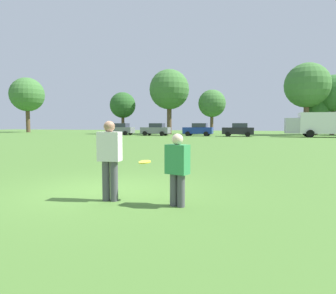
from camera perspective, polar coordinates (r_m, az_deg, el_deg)
The scene contains 17 objects.
ground_plane at distance 7.90m, azimuth -11.77°, elevation -8.07°, with size 145.95×145.95×0.00m, color #47702D.
player_thrower at distance 6.70m, azimuth -10.97°, elevation -1.69°, with size 0.51×0.33×1.76m.
player_defender at distance 6.15m, azimuth 1.79°, elevation -3.64°, with size 0.52×0.39×1.50m.
frisbee at distance 6.62m, azimuth -4.43°, elevation -2.84°, with size 0.27×0.27×0.07m.
traffic_cone at distance 17.80m, azimuth -9.92°, elevation -0.42°, with size 0.32×0.32×0.48m.
parked_car_near_left at distance 47.47m, azimuth -8.98°, elevation 3.37°, with size 4.23×2.27×1.82m.
parked_car_mid_left at distance 44.45m, azimuth -2.32°, elevation 3.36°, with size 4.23×2.27×1.82m.
parked_car_center at distance 43.44m, azimuth 5.77°, elevation 3.32°, with size 4.23×2.27×1.82m.
parked_car_mid_right at distance 42.31m, azimuth 13.19°, elevation 3.20°, with size 4.23×2.27×1.82m.
box_truck at distance 43.69m, azimuth 27.13°, elevation 3.96°, with size 8.53×3.10×3.18m.
tree_west_oak at distance 69.40m, azimuth -25.11°, elevation 8.94°, with size 6.91×6.91×11.23m.
tree_west_maple at distance 52.41m, azimuth -8.56°, elevation 7.81°, with size 4.38×4.38×7.12m.
tree_center_elm at distance 51.25m, azimuth 0.24°, elevation 10.78°, with size 6.65×6.65×10.80m.
tree_east_birch at distance 51.20m, azimuth 8.32°, elevation 8.13°, with size 4.57×4.57×7.42m.
tree_east_oak at distance 51.14m, azimuth 24.83°, elevation 10.50°, with size 6.73×6.73×10.93m.
tree_far_east_pine at distance 53.55m, azimuth 26.37°, elevation 6.89°, with size 4.01×4.01×6.51m.
tree_far_west_pine at distance 53.85m, azimuth 28.84°, elevation 8.84°, with size 5.73×5.73×9.30m.
Camera 1 is at (3.71, -6.77, 1.69)m, focal length 32.22 mm.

